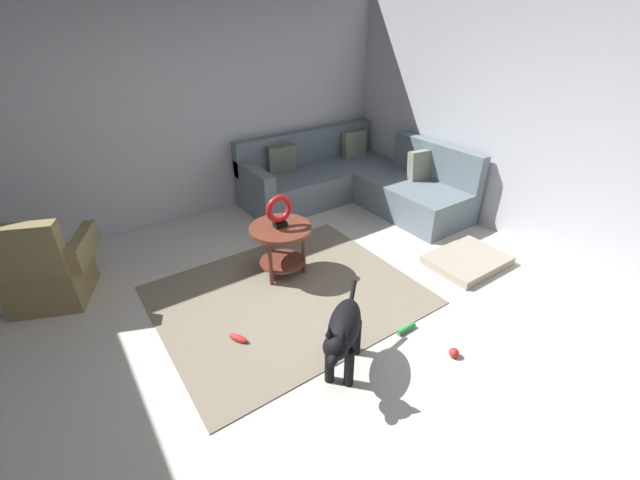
{
  "coord_description": "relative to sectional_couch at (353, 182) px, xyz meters",
  "views": [
    {
      "loc": [
        -1.35,
        -1.96,
        2.34
      ],
      "look_at": [
        0.45,
        0.6,
        0.55
      ],
      "focal_mm": 22.66,
      "sensor_mm": 36.0,
      "label": 1
    }
  ],
  "objects": [
    {
      "name": "armchair",
      "position": [
        -3.63,
        -0.14,
        0.03
      ],
      "size": [
        0.97,
        0.86,
        0.88
      ],
      "rotation": [
        0.0,
        0.0,
        -0.39
      ],
      "color": "olive",
      "rests_on": "ground_plane"
    },
    {
      "name": "dog_toy_bone",
      "position": [
        -2.48,
        -1.6,
        -0.26
      ],
      "size": [
        0.14,
        0.19,
        0.06
      ],
      "primitive_type": "ellipsoid",
      "rotation": [
        0.0,
        0.0,
        2.05
      ],
      "color": "red",
      "rests_on": "ground_plane"
    },
    {
      "name": "wall_back",
      "position": [
        -1.99,
        0.93,
        1.06
      ],
      "size": [
        6.0,
        0.12,
        2.7
      ],
      "primitive_type": "cube",
      "color": "silver",
      "rests_on": "ground_plane"
    },
    {
      "name": "sectional_couch",
      "position": [
        0.0,
        0.0,
        0.0
      ],
      "size": [
        2.2,
        2.25,
        0.88
      ],
      "color": "slate",
      "rests_on": "ground_plane"
    },
    {
      "name": "dog_toy_ball",
      "position": [
        -1.19,
        -2.71,
        -0.25
      ],
      "size": [
        0.08,
        0.08,
        0.08
      ],
      "primitive_type": "sphere",
      "color": "red",
      "rests_on": "ground_plane"
    },
    {
      "name": "dog_bed_mat",
      "position": [
        -0.01,
        -1.93,
        -0.25
      ],
      "size": [
        0.8,
        0.6,
        0.09
      ],
      "primitive_type": "cube",
      "color": "#B2A38E",
      "rests_on": "ground_plane"
    },
    {
      "name": "dog_toy_rope",
      "position": [
        -1.28,
        -2.3,
        -0.27
      ],
      "size": [
        0.18,
        0.05,
        0.05
      ],
      "primitive_type": "cylinder",
      "rotation": [
        0.0,
        1.57,
        0.02
      ],
      "color": "green",
      "rests_on": "ground_plane"
    },
    {
      "name": "wall_right",
      "position": [
        0.95,
        -2.01,
        1.06
      ],
      "size": [
        0.12,
        6.0,
        2.7
      ],
      "primitive_type": "cube",
      "color": "silver",
      "rests_on": "ground_plane"
    },
    {
      "name": "torus_sculpture",
      "position": [
        -1.7,
        -0.97,
        0.42
      ],
      "size": [
        0.28,
        0.08,
        0.33
      ],
      "color": "black",
      "rests_on": "side_table"
    },
    {
      "name": "area_rug",
      "position": [
        -1.84,
        -1.31,
        -0.29
      ],
      "size": [
        2.3,
        1.9,
        0.01
      ],
      "primitive_type": "cube",
      "color": "gray",
      "rests_on": "ground_plane"
    },
    {
      "name": "ground_plane",
      "position": [
        -1.99,
        -2.01,
        -0.34
      ],
      "size": [
        6.0,
        6.0,
        0.1
      ],
      "primitive_type": "cube",
      "color": "silver"
    },
    {
      "name": "side_table",
      "position": [
        -1.7,
        -0.97,
        0.12
      ],
      "size": [
        0.6,
        0.6,
        0.54
      ],
      "color": "brown",
      "rests_on": "ground_plane"
    },
    {
      "name": "dog",
      "position": [
        -1.98,
        -2.32,
        0.09
      ],
      "size": [
        0.67,
        0.6,
        0.63
      ],
      "rotation": [
        0.0,
        0.0,
        2.29
      ],
      "color": "black",
      "rests_on": "ground_plane"
    }
  ]
}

